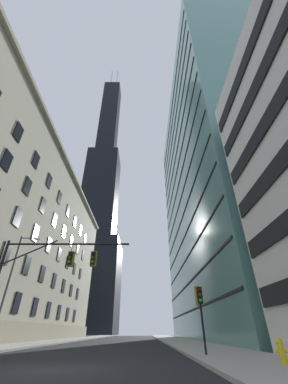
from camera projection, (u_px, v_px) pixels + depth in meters
name	position (u px, v px, depth m)	size (l,w,h in m)	color
ground_plane	(49.00, 371.00, 8.43)	(102.00, 160.00, 0.10)	black
sidewalk_right	(277.00, 367.00, 8.47)	(5.00, 160.00, 0.15)	#A8A399
station_building	(3.00, 236.00, 36.74)	(17.57, 60.57, 28.89)	#B2A88E
dark_skyscraper	(99.00, 214.00, 119.80)	(25.13, 25.13, 185.60)	black
glass_office_midrise	(223.00, 186.00, 50.04)	(20.06, 48.64, 57.15)	slate
traffic_signal_mast	(52.00, 268.00, 15.95)	(9.13, 0.63, 6.90)	black
traffic_light_near_right	(200.00, 299.00, 13.70)	(0.40, 0.63, 3.45)	black
street_lamppost	(13.00, 277.00, 20.23)	(1.93, 0.32, 8.97)	#47474C
fire_hydrant	(282.00, 350.00, 8.64)	(0.42, 0.26, 0.85)	gold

